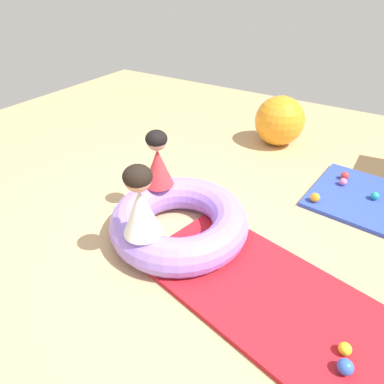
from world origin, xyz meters
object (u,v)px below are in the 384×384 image
(play_ball_red, at_px, (345,176))
(child_in_white, at_px, (140,202))
(play_ball_teal, at_px, (375,196))
(play_ball_blue, at_px, (345,367))
(play_ball_pink, at_px, (343,182))
(exercise_ball_large, at_px, (280,121))
(play_ball_orange, at_px, (315,197))
(play_ball_yellow, at_px, (345,349))
(child_in_red, at_px, (158,159))
(inflatable_cushion, at_px, (179,221))

(play_ball_red, bearing_deg, child_in_white, -117.51)
(play_ball_teal, bearing_deg, play_ball_blue, -86.62)
(play_ball_pink, relative_size, exercise_ball_large, 0.13)
(play_ball_orange, distance_m, play_ball_pink, 0.47)
(child_in_white, xyz_separation_m, play_ball_yellow, (1.46, -0.00, -0.49))
(play_ball_orange, xyz_separation_m, play_ball_pink, (0.16, 0.44, -0.01))
(child_in_red, xyz_separation_m, play_ball_blue, (1.77, -0.71, -0.46))
(play_ball_red, height_order, exercise_ball_large, exercise_ball_large)
(play_ball_red, distance_m, play_ball_orange, 0.59)
(play_ball_yellow, relative_size, play_ball_blue, 0.84)
(inflatable_cushion, distance_m, exercise_ball_large, 2.16)
(play_ball_yellow, distance_m, play_ball_teal, 1.78)
(play_ball_yellow, height_order, play_ball_pink, play_ball_pink)
(play_ball_orange, bearing_deg, child_in_red, -144.49)
(play_ball_blue, bearing_deg, play_ball_teal, 93.38)
(play_ball_yellow, xyz_separation_m, play_ball_orange, (-0.56, 1.44, 0.01))
(child_in_white, height_order, play_ball_teal, child_in_white)
(child_in_red, distance_m, play_ball_teal, 2.09)
(exercise_ball_large, bearing_deg, inflatable_cushion, -91.66)
(play_ball_orange, bearing_deg, child_in_white, -121.88)
(inflatable_cushion, distance_m, play_ball_red, 1.90)
(play_ball_orange, xyz_separation_m, exercise_ball_large, (-0.78, 1.11, 0.22))
(inflatable_cushion, bearing_deg, child_in_white, -97.17)
(child_in_white, distance_m, play_ball_orange, 1.76)
(child_in_red, relative_size, play_ball_yellow, 6.72)
(play_ball_red, distance_m, play_ball_pink, 0.13)
(play_ball_blue, bearing_deg, exercise_ball_large, 117.25)
(play_ball_yellow, xyz_separation_m, play_ball_pink, (-0.40, 1.88, 0.00))
(play_ball_teal, relative_size, play_ball_pink, 1.01)
(child_in_white, xyz_separation_m, play_ball_red, (1.05, 2.01, -0.48))
(play_ball_orange, bearing_deg, play_ball_blue, -69.26)
(child_in_red, xyz_separation_m, play_ball_teal, (1.66, 1.19, -0.46))
(inflatable_cushion, relative_size, play_ball_red, 13.51)
(inflatable_cushion, xyz_separation_m, exercise_ball_large, (0.06, 2.15, 0.16))
(play_ball_blue, bearing_deg, play_ball_red, 101.56)
(play_ball_teal, distance_m, play_ball_orange, 0.58)
(inflatable_cushion, xyz_separation_m, child_in_red, (-0.34, 0.20, 0.39))
(inflatable_cushion, bearing_deg, play_ball_orange, 51.06)
(child_in_white, bearing_deg, inflatable_cushion, -82.69)
(play_ball_red, bearing_deg, exercise_ball_large, 150.32)
(play_ball_red, bearing_deg, play_ball_teal, -35.89)
(play_ball_blue, bearing_deg, child_in_red, 158.27)
(play_ball_pink, bearing_deg, child_in_white, -119.35)
(play_ball_pink, bearing_deg, inflatable_cushion, -124.11)
(child_in_red, distance_m, play_ball_pink, 1.92)
(inflatable_cushion, bearing_deg, play_ball_blue, -19.57)
(play_ball_red, xyz_separation_m, play_ball_yellow, (0.41, -2.01, -0.00))
(child_in_white, relative_size, play_ball_pink, 7.14)
(play_ball_red, bearing_deg, play_ball_pink, -85.08)
(child_in_red, xyz_separation_m, play_ball_orange, (1.19, 0.85, -0.46))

